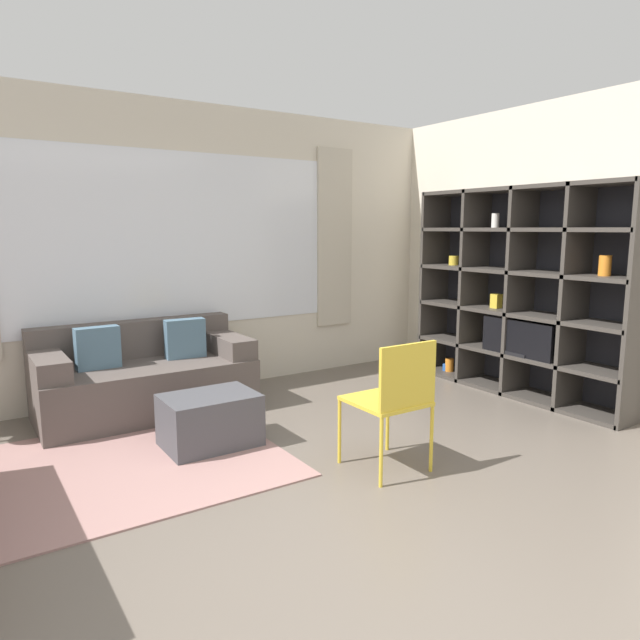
% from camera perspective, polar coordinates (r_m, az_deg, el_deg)
% --- Properties ---
extents(ground_plane, '(16.00, 16.00, 0.00)m').
position_cam_1_polar(ground_plane, '(3.02, 10.72, -21.99)').
color(ground_plane, '#665B51').
extents(wall_back, '(6.88, 0.11, 2.70)m').
position_cam_1_polar(wall_back, '(5.51, -13.94, 6.81)').
color(wall_back, beige).
rests_on(wall_back, ground_plane).
extents(wall_right, '(0.07, 4.52, 2.70)m').
position_cam_1_polar(wall_right, '(5.87, 20.23, 6.58)').
color(wall_right, beige).
rests_on(wall_right, ground_plane).
extents(area_rug, '(2.58, 1.70, 0.01)m').
position_cam_1_polar(area_rug, '(4.06, -22.95, -14.08)').
color(area_rug, gray).
rests_on(area_rug, ground_plane).
extents(shelving_unit, '(0.42, 2.27, 1.93)m').
position_cam_1_polar(shelving_unit, '(5.66, 19.55, 2.53)').
color(shelving_unit, '#232328').
rests_on(shelving_unit, ground_plane).
extents(couch_main, '(1.73, 0.83, 0.78)m').
position_cam_1_polar(couch_main, '(5.07, -17.12, -5.59)').
color(couch_main, '#564C47').
rests_on(couch_main, ground_plane).
extents(ottoman, '(0.65, 0.47, 0.38)m').
position_cam_1_polar(ottoman, '(4.23, -10.95, -9.85)').
color(ottoman, '#47474C').
rests_on(ottoman, ground_plane).
extents(folding_chair, '(0.44, 0.46, 0.86)m').
position_cam_1_polar(folding_chair, '(3.67, 7.45, -7.38)').
color(folding_chair, gold).
rests_on(folding_chair, ground_plane).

